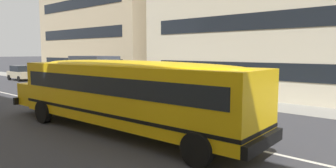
% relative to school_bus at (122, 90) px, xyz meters
% --- Properties ---
extents(ground_plane, '(400.00, 400.00, 0.00)m').
position_rel_school_bus_xyz_m(ground_plane, '(-3.36, 1.39, -1.68)').
color(ground_plane, '#38383D').
extents(sidewalk_far, '(120.00, 3.00, 0.01)m').
position_rel_school_bus_xyz_m(sidewalk_far, '(-3.36, 9.42, -1.68)').
color(sidewalk_far, gray).
rests_on(sidewalk_far, ground_plane).
extents(lane_centreline, '(110.00, 0.16, 0.01)m').
position_rel_school_bus_xyz_m(lane_centreline, '(-3.36, 1.39, -1.68)').
color(lane_centreline, silver).
rests_on(lane_centreline, ground_plane).
extents(school_bus, '(12.74, 3.03, 2.83)m').
position_rel_school_bus_xyz_m(school_bus, '(0.00, 0.00, 0.00)').
color(school_bus, yellow).
rests_on(school_bus, ground_plane).
extents(parked_car_white_past_driveway, '(3.92, 1.92, 1.64)m').
position_rel_school_bus_xyz_m(parked_car_white_past_driveway, '(-18.76, 6.55, -0.84)').
color(parked_car_white_past_driveway, silver).
rests_on(parked_car_white_past_driveway, ground_plane).
extents(parked_car_beige_under_tree, '(3.91, 1.90, 1.64)m').
position_rel_school_bus_xyz_m(parked_car_beige_under_tree, '(-25.27, 6.79, -0.84)').
color(parked_car_beige_under_tree, '#C1B28E').
rests_on(parked_car_beige_under_tree, ground_plane).
extents(box_truck, '(6.11, 2.62, 2.82)m').
position_rel_school_bus_xyz_m(box_truck, '(-10.89, 6.84, -0.14)').
color(box_truck, silver).
rests_on(box_truck, ground_plane).
extents(apartment_block_far_left, '(17.41, 12.69, 16.50)m').
position_rel_school_bus_xyz_m(apartment_block_far_left, '(-20.17, 17.24, 6.57)').
color(apartment_block_far_left, '#C6B28E').
rests_on(apartment_block_far_left, ground_plane).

